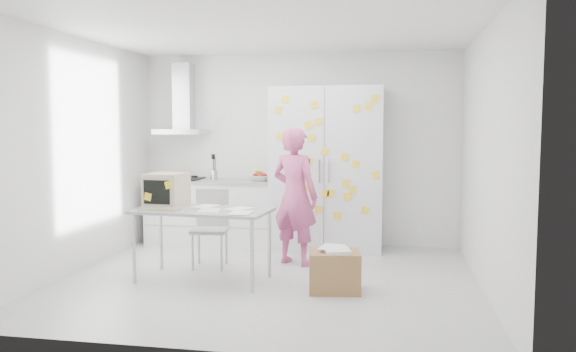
% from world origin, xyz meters
% --- Properties ---
extents(floor, '(4.50, 4.00, 0.02)m').
position_xyz_m(floor, '(0.00, 0.00, -0.01)').
color(floor, silver).
rests_on(floor, ground).
extents(walls, '(4.52, 4.01, 2.70)m').
position_xyz_m(walls, '(0.00, 0.72, 1.35)').
color(walls, white).
rests_on(walls, ground).
extents(ceiling, '(4.50, 4.00, 0.02)m').
position_xyz_m(ceiling, '(0.00, 0.00, 2.70)').
color(ceiling, white).
rests_on(ceiling, walls).
extents(counter_run, '(1.84, 0.63, 1.28)m').
position_xyz_m(counter_run, '(-1.20, 1.70, 0.47)').
color(counter_run, white).
rests_on(counter_run, ground).
extents(range_hood, '(0.70, 0.48, 1.01)m').
position_xyz_m(range_hood, '(-1.65, 1.84, 1.96)').
color(range_hood, silver).
rests_on(range_hood, walls).
extents(tall_cabinet, '(1.50, 0.68, 2.20)m').
position_xyz_m(tall_cabinet, '(0.45, 1.67, 1.10)').
color(tall_cabinet, silver).
rests_on(tall_cabinet, ground).
extents(person, '(0.72, 0.61, 1.67)m').
position_xyz_m(person, '(0.17, 0.75, 0.84)').
color(person, '#CB4E87').
rests_on(person, ground).
extents(desk, '(1.51, 0.85, 1.16)m').
position_xyz_m(desk, '(-0.99, -0.08, 0.88)').
color(desk, '#A0A6AA').
rests_on(desk, ground).
extents(chair, '(0.46, 0.46, 0.92)m').
position_xyz_m(chair, '(-0.81, 0.48, 0.52)').
color(chair, '#A8A7A5').
rests_on(chair, ground).
extents(cardboard_box, '(0.56, 0.48, 0.45)m').
position_xyz_m(cardboard_box, '(0.75, -0.30, 0.21)').
color(cardboard_box, olive).
rests_on(cardboard_box, ground).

